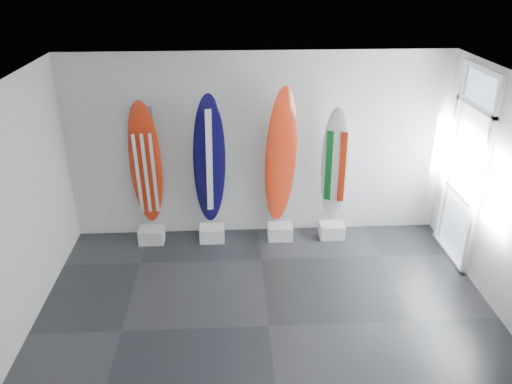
{
  "coord_description": "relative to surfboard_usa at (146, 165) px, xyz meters",
  "views": [
    {
      "loc": [
        -0.43,
        -5.06,
        4.28
      ],
      "look_at": [
        -0.09,
        1.4,
        1.22
      ],
      "focal_mm": 35.49,
      "sensor_mm": 36.0,
      "label": 1
    }
  ],
  "objects": [
    {
      "name": "wall_outlet",
      "position": [
        -0.7,
        0.2,
        -0.96
      ],
      "size": [
        0.09,
        0.02,
        0.13
      ],
      "primitive_type": "cube",
      "color": "silver",
      "rests_on": "wall_back"
    },
    {
      "name": "surfboard_swiss",
      "position": [
        2.1,
        0.0,
        0.08
      ],
      "size": [
        0.59,
        0.45,
        2.32
      ],
      "primitive_type": "ellipsoid",
      "rotation": [
        0.1,
        0.0,
        0.3
      ],
      "color": "#9C220C",
      "rests_on": "display_block_swiss"
    },
    {
      "name": "surfboard_navy",
      "position": [
        0.98,
        0.0,
        0.04
      ],
      "size": [
        0.56,
        0.43,
        2.24
      ],
      "primitive_type": "ellipsoid",
      "rotation": [
        0.12,
        0.0,
        0.18
      ],
      "color": "black",
      "rests_on": "display_block_navy"
    },
    {
      "name": "display_block_navy",
      "position": [
        0.98,
        -0.1,
        -1.19
      ],
      "size": [
        0.4,
        0.3,
        0.24
      ],
      "primitive_type": "cube",
      "color": "white",
      "rests_on": "floor"
    },
    {
      "name": "display_block_italy",
      "position": [
        2.96,
        -0.1,
        -1.19
      ],
      "size": [
        0.4,
        0.3,
        0.24
      ],
      "primitive_type": "cube",
      "color": "white",
      "rests_on": "floor"
    },
    {
      "name": "glass_door",
      "position": [
        4.72,
        -0.73,
        0.11
      ],
      "size": [
        0.12,
        1.16,
        2.85
      ],
      "primitive_type": null,
      "color": "white",
      "rests_on": "floor"
    },
    {
      "name": "display_block_swiss",
      "position": [
        2.1,
        -0.1,
        -1.19
      ],
      "size": [
        0.4,
        0.3,
        0.24
      ],
      "primitive_type": "cube",
      "color": "white",
      "rests_on": "floor"
    },
    {
      "name": "surfboard_italy",
      "position": [
        2.96,
        0.0,
        -0.09
      ],
      "size": [
        0.5,
        0.36,
        1.98
      ],
      "primitive_type": "ellipsoid",
      "rotation": [
        0.07,
        0.0,
        -0.33
      ],
      "color": "silver",
      "rests_on": "display_block_italy"
    },
    {
      "name": "wall_back",
      "position": [
        1.75,
        0.22,
        0.19
      ],
      "size": [
        6.0,
        0.0,
        6.0
      ],
      "primitive_type": "plane",
      "rotation": [
        1.57,
        0.0,
        0.0
      ],
      "color": "silver",
      "rests_on": "ground"
    },
    {
      "name": "wall_left",
      "position": [
        -1.25,
        -2.28,
        0.19
      ],
      "size": [
        0.0,
        5.0,
        5.0
      ],
      "primitive_type": "plane",
      "rotation": [
        1.57,
        0.0,
        1.57
      ],
      "color": "silver",
      "rests_on": "ground"
    },
    {
      "name": "display_block_usa",
      "position": [
        -0.0,
        -0.1,
        -1.19
      ],
      "size": [
        0.4,
        0.3,
        0.24
      ],
      "primitive_type": "cube",
      "color": "white",
      "rests_on": "floor"
    },
    {
      "name": "floor",
      "position": [
        1.75,
        -2.28,
        -1.31
      ],
      "size": [
        6.0,
        6.0,
        0.0
      ],
      "primitive_type": "plane",
      "color": "black",
      "rests_on": "ground"
    },
    {
      "name": "surfboard_usa",
      "position": [
        0.0,
        0.0,
        0.0
      ],
      "size": [
        0.52,
        0.46,
        2.16
      ],
      "primitive_type": "ellipsoid",
      "rotation": [
        0.16,
        0.0,
        0.07
      ],
      "color": "#9C220C",
      "rests_on": "display_block_usa"
    },
    {
      "name": "ceiling",
      "position": [
        1.75,
        -2.28,
        1.69
      ],
      "size": [
        6.0,
        6.0,
        0.0
      ],
      "primitive_type": "plane",
      "rotation": [
        3.14,
        0.0,
        0.0
      ],
      "color": "white",
      "rests_on": "wall_back"
    }
  ]
}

